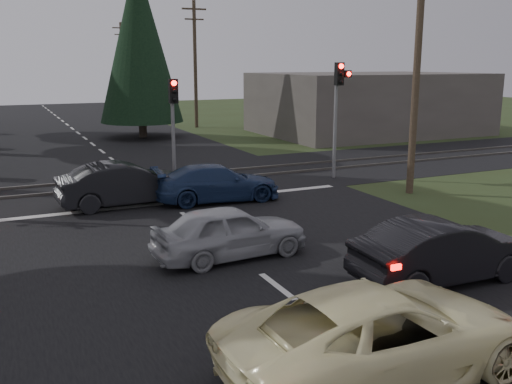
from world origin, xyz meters
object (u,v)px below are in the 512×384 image
traffic_signal_center (174,114)px  utility_pole_near (417,62)px  cream_coupe (380,333)px  utility_pole_far (122,62)px  blue_sedan (217,183)px  dark_hatchback (444,251)px  silver_car (230,232)px  traffic_signal_right (339,98)px  dark_car_far (125,184)px  utility_pole_mid (195,62)px

traffic_signal_center → utility_pole_near: 9.05m
cream_coupe → utility_pole_far: bearing=-10.5°
utility_pole_far → blue_sedan: bearing=-98.3°
traffic_signal_center → dark_hatchback: bearing=-78.4°
utility_pole_far → silver_car: 53.68m
traffic_signal_center → utility_pole_near: bearing=-32.0°
traffic_signal_center → traffic_signal_right: bearing=-10.4°
utility_pole_far → cream_coupe: (-8.70, -58.81, -4.02)m
silver_car → dark_car_far: bearing=7.1°
dark_hatchback → dark_car_far: 10.85m
utility_pole_near → dark_hatchback: bearing=-125.1°
traffic_signal_right → blue_sedan: bearing=-164.3°
blue_sedan → traffic_signal_center: bearing=17.0°
traffic_signal_right → dark_hatchback: size_ratio=1.13×
traffic_signal_center → blue_sedan: 3.66m
utility_pole_mid → blue_sedan: bearing=-107.2°
blue_sedan → traffic_signal_right: bearing=-69.2°
cream_coupe → silver_car: (0.00, 5.99, -0.05)m
cream_coupe → utility_pole_mid: bearing=-16.5°
dark_hatchback → utility_pole_mid: bearing=-7.8°
dark_hatchback → silver_car: bearing=48.4°
utility_pole_mid → utility_pole_far: bearing=90.0°
dark_car_far → blue_sedan: bearing=-106.2°
utility_pole_near → dark_hatchback: 9.70m
utility_pole_near → cream_coupe: 13.72m
traffic_signal_right → dark_car_far: bearing=-173.8°
utility_pole_near → utility_pole_mid: 24.00m
traffic_signal_center → cream_coupe: (-1.20, -14.49, -2.10)m
utility_pole_mid → blue_sedan: utility_pole_mid is taller
traffic_signal_center → silver_car: 8.84m
utility_pole_near → utility_pole_far: 49.00m
traffic_signal_right → dark_hatchback: 11.75m
utility_pole_far → cream_coupe: utility_pole_far is taller
dark_hatchback → dark_car_far: bearing=27.9°
utility_pole_mid → blue_sedan: 23.60m
utility_pole_mid → cream_coupe: size_ratio=1.78×
silver_car → dark_car_far: size_ratio=0.87×
silver_car → dark_hatchback: bearing=-136.7°
traffic_signal_center → cream_coupe: 14.69m
blue_sedan → cream_coupe: bearing=176.2°
utility_pole_near → blue_sedan: utility_pole_near is taller
traffic_signal_right → silver_car: bearing=-136.7°
utility_pole_far → dark_hatchback: size_ratio=2.16×
traffic_signal_center → utility_pole_far: (7.50, 44.32, 1.92)m
cream_coupe → traffic_signal_right: bearing=-32.3°
utility_pole_far → utility_pole_mid: bearing=-90.0°
traffic_signal_right → utility_pole_near: utility_pole_near is taller
traffic_signal_center → dark_hatchback: size_ratio=0.98×
traffic_signal_right → cream_coupe: size_ratio=0.93×
utility_pole_near → blue_sedan: size_ratio=2.06×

